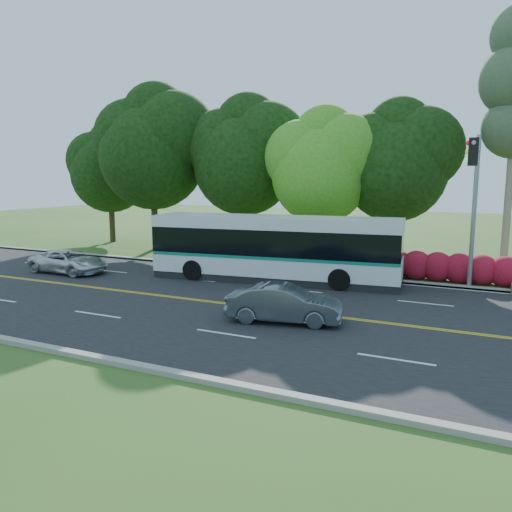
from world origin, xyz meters
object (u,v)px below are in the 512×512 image
at_px(sedan, 284,303).
at_px(suv, 69,261).
at_px(transit_bus, 274,249).
at_px(traffic_signal, 474,188).

xyz_separation_m(sedan, suv, (-13.96, 3.63, -0.06)).
distance_m(transit_bus, sedan, 7.26).
bearing_deg(suv, traffic_signal, -79.62).
height_order(sedan, suv, sedan).
distance_m(traffic_signal, transit_bus, 9.42).
relative_size(traffic_signal, transit_bus, 0.56).
bearing_deg(sedan, suv, 63.64).
relative_size(transit_bus, suv, 2.81).
bearing_deg(sedan, traffic_signal, -51.99).
relative_size(transit_bus, sedan, 3.04).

